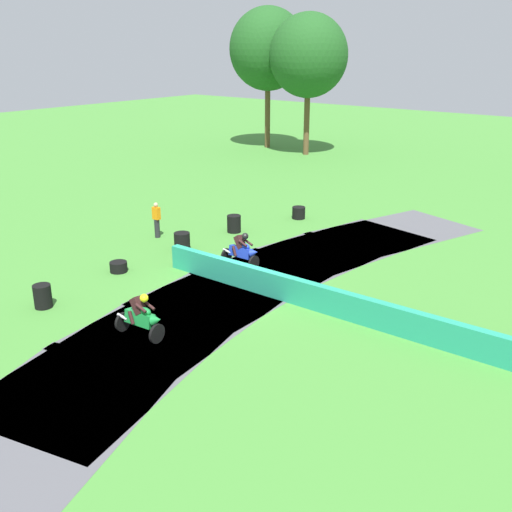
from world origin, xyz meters
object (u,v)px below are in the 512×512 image
track_marshal (157,220)px  tire_stack_far (119,267)px  tire_stack_mid_b (182,242)px  motorcycle_chase_green (142,317)px  tire_stack_near (299,213)px  tire_stack_extra_a (43,296)px  tire_stack_mid_a (234,224)px  motorcycle_lead_blue (242,251)px

track_marshal → tire_stack_far: bearing=-62.6°
tire_stack_mid_b → track_marshal: (-2.20, 0.61, 0.42)m
motorcycle_chase_green → tire_stack_near: (-3.55, 13.44, -0.36)m
tire_stack_extra_a → tire_stack_mid_a: bearing=92.3°
tire_stack_far → tire_stack_extra_a: tire_stack_extra_a is taller
tire_stack_far → tire_stack_extra_a: (0.62, -3.68, 0.20)m
track_marshal → tire_stack_mid_b: bearing=-15.4°
motorcycle_chase_green → tire_stack_far: size_ratio=2.50×
tire_stack_mid_b → tire_stack_extra_a: same height
tire_stack_near → track_marshal: bearing=-116.8°
tire_stack_mid_b → tire_stack_mid_a: bearing=89.9°
tire_stack_mid_b → motorcycle_lead_blue: bearing=2.7°
tire_stack_mid_a → tire_stack_far: size_ratio=1.19×
motorcycle_chase_green → track_marshal: bearing=134.7°
tire_stack_mid_a → track_marshal: size_ratio=0.49×
tire_stack_extra_a → motorcycle_chase_green: bearing=8.7°
tire_stack_near → tire_stack_far: tire_stack_near is taller
tire_stack_near → track_marshal: track_marshal is taller
tire_stack_near → tire_stack_extra_a: tire_stack_extra_a is taller
motorcycle_lead_blue → track_marshal: track_marshal is taller
tire_stack_mid_a → tire_stack_far: tire_stack_mid_a is taller
motorcycle_lead_blue → motorcycle_chase_green: 6.62m
tire_stack_mid_a → tire_stack_extra_a: bearing=-87.7°
tire_stack_mid_a → tire_stack_extra_a: same height
tire_stack_extra_a → motorcycle_lead_blue: bearing=68.7°
motorcycle_lead_blue → tire_stack_mid_a: size_ratio=2.10×
tire_stack_mid_b → track_marshal: track_marshal is taller
motorcycle_chase_green → tire_stack_extra_a: 4.28m
tire_stack_mid_a → tire_stack_far: bearing=-91.7°
tire_stack_mid_b → track_marshal: 2.32m
tire_stack_near → tire_stack_far: size_ratio=0.97×
tire_stack_near → tire_stack_mid_a: tire_stack_mid_a is taller
tire_stack_far → track_marshal: size_ratio=0.41×
tire_stack_near → track_marshal: (-3.30, -6.52, 0.52)m
tire_stack_mid_a → motorcycle_chase_green: bearing=-64.4°
tire_stack_extra_a → track_marshal: size_ratio=0.49×
tire_stack_mid_a → tire_stack_far: (-0.20, -6.66, -0.20)m
motorcycle_lead_blue → track_marshal: size_ratio=1.03×
tire_stack_mid_b → tire_stack_far: 3.28m
tire_stack_near → tire_stack_extra_a: (-0.67, -14.09, 0.10)m
motorcycle_chase_green → tire_stack_mid_a: (-4.64, 9.70, -0.26)m
motorcycle_lead_blue → tire_stack_near: motorcycle_lead_blue is taller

